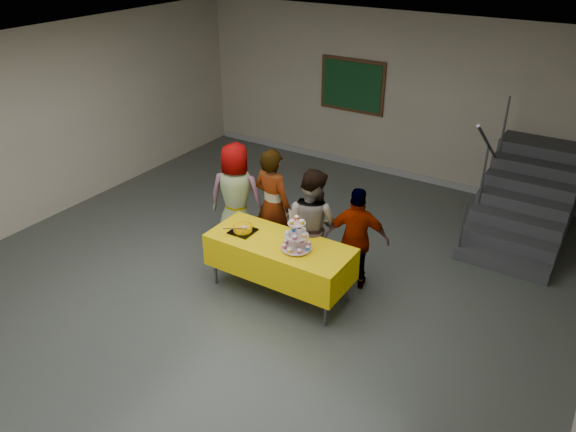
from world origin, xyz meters
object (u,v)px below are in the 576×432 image
Objects in this scene: schoolchild_a at (236,197)px; schoolchild_b at (273,205)px; cupcake_stand at (297,238)px; noticeboard at (352,86)px; schoolchild_d at (357,239)px; bake_table at (280,256)px; schoolchild_c at (311,225)px; staircase at (528,200)px; bear_cake at (243,228)px.

schoolchild_a is 0.97× the size of schoolchild_b.
cupcake_stand is 0.27× the size of schoolchild_b.
schoolchild_d is at bearing -62.10° from noticeboard.
bake_table is 0.62m from schoolchild_c.
staircase is at bearing 60.31° from cupcake_stand.
bake_table is at bearing -74.60° from noticeboard.
schoolchild_d is at bearing 41.53° from bake_table.
cupcake_stand is at bearing 37.40° from schoolchild_d.
noticeboard is (-3.53, 0.84, 1.11)m from staircase.
bake_table is 4.22× the size of cupcake_stand.
cupcake_stand is at bearing -9.15° from bake_table.
bear_cake is 0.22× the size of schoolchild_a.
schoolchild_a is at bearing -0.35° from schoolchild_c.
staircase is (2.32, 3.54, -0.07)m from bake_table.
bake_table is 0.61m from bear_cake.
bear_cake is 0.28× the size of noticeboard.
staircase is at bearing -128.94° from schoolchild_b.
schoolchild_d reaches higher than bake_table.
bake_table is 1.02m from schoolchild_d.
schoolchild_b is at bearing -80.13° from noticeboard.
schoolchild_c reaches higher than bake_table.
schoolchild_c reaches higher than schoolchild_d.
bake_table is at bearing 22.76° from schoolchild_d.
bear_cake is 0.96m from schoolchild_a.
cupcake_stand is 0.83m from bear_cake.
schoolchild_d is (1.94, -0.00, -0.10)m from schoolchild_a.
schoolchild_b is at bearing 138.87° from cupcake_stand.
staircase is at bearing 51.32° from bear_cake.
cupcake_stand is at bearing 145.28° from schoolchild_b.
schoolchild_d is at bearing 56.17° from cupcake_stand.
schoolchild_a is at bearing -18.89° from schoolchild_d.
schoolchild_d reaches higher than cupcake_stand.
bake_table is 1.18× the size of schoolchild_c.
noticeboard is at bearing 166.67° from staircase.
schoolchild_c reaches higher than cupcake_stand.
schoolchild_d is at bearing 28.60° from bear_cake.
cupcake_stand is 4.15m from staircase.
schoolchild_c is at bearing 153.87° from schoolchild_a.
staircase is at bearing -13.33° from noticeboard.
schoolchild_a is 1.33m from schoolchild_c.
schoolchild_b reaches higher than bake_table.
staircase reaches higher than schoolchild_c.
schoolchild_c is at bearing 175.73° from schoolchild_b.
schoolchild_d is (1.32, -0.02, -0.12)m from schoolchild_b.
schoolchild_c reaches higher than bear_cake.
schoolchild_b is at bearing -6.00° from schoolchild_c.
schoolchild_a is 1.02× the size of schoolchild_c.
cupcake_stand is 4.71m from noticeboard.
cupcake_stand is 1.12m from schoolchild_b.
staircase reaches higher than bear_cake.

